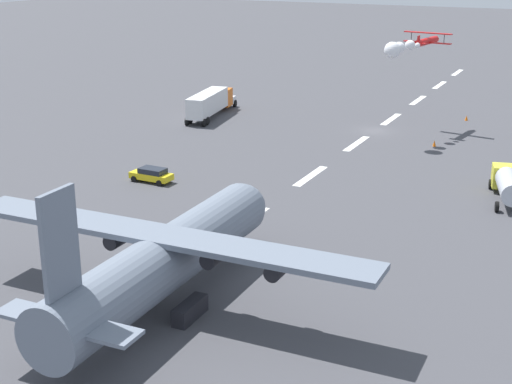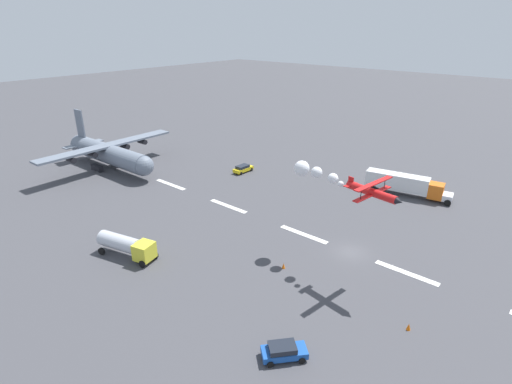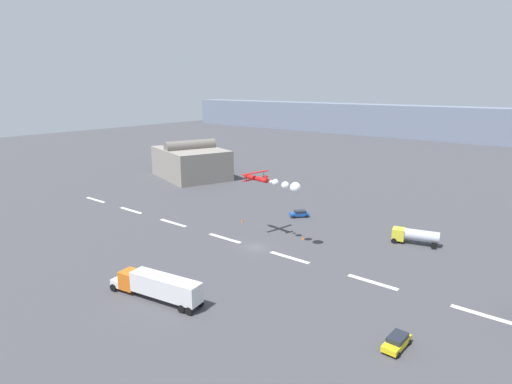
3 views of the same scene
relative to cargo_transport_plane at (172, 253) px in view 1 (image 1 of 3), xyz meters
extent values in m
plane|color=#424247|center=(-54.29, -2.28, -3.42)|extent=(440.00, 440.00, 0.00)
cube|color=white|center=(-107.95, -2.28, -3.41)|extent=(8.00, 0.90, 0.01)
cube|color=white|center=(-92.62, -2.28, -3.41)|extent=(8.00, 0.90, 0.01)
cube|color=white|center=(-77.29, -2.28, -3.41)|extent=(8.00, 0.90, 0.01)
cube|color=white|center=(-61.96, -2.28, -3.41)|extent=(8.00, 0.90, 0.01)
cube|color=white|center=(-46.63, -2.28, -3.41)|extent=(8.00, 0.90, 0.01)
cube|color=white|center=(-31.30, -2.28, -3.41)|extent=(8.00, 0.90, 0.01)
cube|color=white|center=(-15.97, -2.28, -3.41)|extent=(8.00, 0.90, 0.01)
cylinder|color=slate|center=(1.16, 0.02, -0.17)|extent=(24.11, 4.48, 4.10)
sphere|color=slate|center=(-10.87, -0.17, -0.17)|extent=(3.90, 3.90, 3.90)
cube|color=slate|center=(1.16, 0.02, 1.68)|extent=(3.68, 30.25, 0.40)
cylinder|color=black|center=(0.63, 8.32, 0.78)|extent=(2.42, 1.14, 1.10)
cylinder|color=black|center=(0.70, 3.79, 0.78)|extent=(2.42, 1.14, 1.10)
cylinder|color=black|center=(0.82, -3.76, 0.78)|extent=(2.42, 1.14, 1.10)
cylinder|color=black|center=(0.89, -8.29, 0.78)|extent=(2.42, 1.14, 1.10)
cube|color=slate|center=(11.26, 0.18, 4.88)|extent=(2.80, 0.34, 6.00)
cube|color=slate|center=(11.26, 0.18, 0.13)|extent=(2.14, 9.03, 0.24)
cube|color=black|center=(2.20, -2.52, -2.82)|extent=(3.22, 1.05, 1.20)
cube|color=black|center=(2.12, 2.59, -2.82)|extent=(3.22, 1.05, 1.20)
cylinder|color=red|center=(-58.27, 2.88, 8.23)|extent=(6.18, 1.83, 0.91)
cube|color=red|center=(-58.47, 2.91, 8.08)|extent=(1.64, 6.49, 0.12)
cube|color=red|center=(-58.47, 2.91, 9.30)|extent=(1.64, 6.49, 0.12)
cylinder|color=black|center=(-58.81, 0.68, 8.69)|extent=(0.08, 0.08, 1.22)
cylinder|color=black|center=(-58.12, 5.15, 8.69)|extent=(0.08, 0.08, 1.22)
cube|color=red|center=(-55.55, 2.46, 8.68)|extent=(0.71, 0.21, 1.10)
cube|color=red|center=(-55.55, 2.46, 8.28)|extent=(0.90, 2.07, 0.08)
cone|color=black|center=(-61.64, 3.40, 8.23)|extent=(0.81, 0.87, 0.77)
sphere|color=white|center=(-54.40, 2.64, 8.11)|extent=(0.70, 0.70, 0.70)
sphere|color=white|center=(-53.02, 2.05, 8.28)|extent=(1.27, 1.27, 1.27)
sphere|color=white|center=(-50.34, 1.42, 8.23)|extent=(1.43, 1.43, 1.43)
sphere|color=white|center=(-48.04, 1.23, 8.20)|extent=(1.98, 1.98, 1.98)
cube|color=silver|center=(-59.43, -27.47, -2.32)|extent=(2.00, 2.73, 1.10)
cube|color=orange|center=(-57.46, -27.13, -1.57)|extent=(2.79, 2.87, 2.60)
cube|color=silver|center=(-50.89, -26.01, -1.12)|extent=(11.18, 4.30, 2.80)
cylinder|color=black|center=(-59.42, -28.73, -2.87)|extent=(1.14, 0.53, 1.10)
cylinder|color=black|center=(-47.08, -26.63, -2.87)|extent=(1.14, 0.53, 1.10)
cylinder|color=black|center=(-45.90, -26.43, -2.87)|extent=(1.14, 0.53, 1.10)
cylinder|color=black|center=(-59.84, -26.27, -2.87)|extent=(1.14, 0.53, 1.10)
cylinder|color=black|center=(-47.50, -24.17, -2.87)|extent=(1.14, 0.53, 1.10)
cylinder|color=black|center=(-46.32, -23.97, -2.87)|extent=(1.14, 0.53, 1.10)
cube|color=yellow|center=(-34.85, 17.11, -1.82)|extent=(2.71, 2.86, 2.20)
cylinder|color=#B7BCC6|center=(-30.80, 18.11, -1.57)|extent=(6.46, 3.51, 2.10)
cylinder|color=black|center=(-35.14, 15.80, -2.92)|extent=(1.05, 0.55, 1.00)
cylinder|color=black|center=(-28.31, 17.48, -2.92)|extent=(1.05, 0.55, 1.00)
cube|color=yellow|center=(-22.09, -16.50, -2.77)|extent=(1.93, 4.58, 0.65)
cube|color=#1E232D|center=(-22.08, -16.30, -2.17)|extent=(1.74, 2.76, 0.55)
cylinder|color=black|center=(-21.24, -18.11, -3.10)|extent=(0.24, 0.65, 0.64)
cylinder|color=black|center=(-21.14, -14.94, -3.10)|extent=(0.24, 0.65, 0.64)
cylinder|color=black|center=(-23.04, -18.06, -3.10)|extent=(0.24, 0.65, 0.64)
cylinder|color=black|center=(-22.94, -14.89, -3.10)|extent=(0.24, 0.65, 0.64)
cone|color=orange|center=(-65.86, 7.52, -3.04)|extent=(0.44, 0.44, 0.75)
cone|color=orange|center=(-49.57, 6.75, -3.04)|extent=(0.44, 0.44, 0.75)
camera|label=1|loc=(39.86, 25.77, 19.99)|focal=52.19mm
camera|label=2|loc=(-74.44, 41.94, 25.38)|focal=28.04mm
camera|label=3|loc=(-7.43, -60.17, 25.75)|focal=30.15mm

